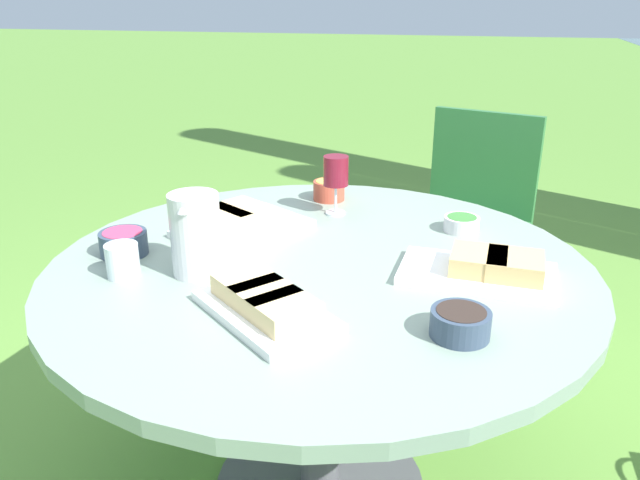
# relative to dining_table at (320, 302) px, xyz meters

# --- Properties ---
(dining_table) EXTENTS (1.34, 1.34, 0.71)m
(dining_table) POSITION_rel_dining_table_xyz_m (0.00, 0.00, 0.00)
(dining_table) COLOR #4C4C51
(dining_table) RESTS_ON ground_plane
(chair_near_right) EXTENTS (0.54, 0.55, 0.89)m
(chair_near_right) POSITION_rel_dining_table_xyz_m (-1.08, 0.36, -0.07)
(chair_near_right) COLOR #2D6B38
(chair_near_right) RESTS_ON ground_plane
(water_pitcher) EXTENTS (0.13, 0.12, 0.20)m
(water_pitcher) POSITION_rel_dining_table_xyz_m (0.13, -0.27, 0.21)
(water_pitcher) COLOR silver
(water_pitcher) RESTS_ON dining_table
(wine_glass) EXTENTS (0.07, 0.07, 0.18)m
(wine_glass) POSITION_rel_dining_table_xyz_m (-0.36, -0.04, 0.24)
(wine_glass) COLOR silver
(wine_glass) RESTS_ON dining_table
(platter_bread_main) EXTENTS (0.41, 0.37, 0.08)m
(platter_bread_main) POSITION_rel_dining_table_xyz_m (-0.13, -0.27, 0.14)
(platter_bread_main) COLOR white
(platter_bread_main) RESTS_ON dining_table
(platter_charcuterie) EXTENTS (0.34, 0.36, 0.06)m
(platter_charcuterie) POSITION_rel_dining_table_xyz_m (0.29, -0.05, 0.14)
(platter_charcuterie) COLOR white
(platter_charcuterie) RESTS_ON dining_table
(platter_sandwich_side) EXTENTS (0.22, 0.37, 0.07)m
(platter_sandwich_side) POSITION_rel_dining_table_xyz_m (0.00, 0.40, 0.14)
(platter_sandwich_side) COLOR white
(platter_sandwich_side) RESTS_ON dining_table
(bowl_fries) EXTENTS (0.10, 0.10, 0.06)m
(bowl_fries) POSITION_rel_dining_table_xyz_m (-0.49, -0.09, 0.14)
(bowl_fries) COLOR #B74733
(bowl_fries) RESTS_ON dining_table
(bowl_salad) EXTENTS (0.10, 0.10, 0.04)m
(bowl_salad) POSITION_rel_dining_table_xyz_m (-0.31, 0.33, 0.13)
(bowl_salad) COLOR silver
(bowl_salad) RESTS_ON dining_table
(bowl_olives) EXTENTS (0.12, 0.12, 0.06)m
(bowl_olives) POSITION_rel_dining_table_xyz_m (0.28, 0.35, 0.14)
(bowl_olives) COLOR #334256
(bowl_olives) RESTS_ON dining_table
(bowl_dip_red) EXTENTS (0.12, 0.12, 0.06)m
(bowl_dip_red) POSITION_rel_dining_table_xyz_m (0.07, -0.50, 0.14)
(bowl_dip_red) COLOR #334256
(bowl_dip_red) RESTS_ON dining_table
(cup_water_near) EXTENTS (0.08, 0.08, 0.08)m
(cup_water_near) POSITION_rel_dining_table_xyz_m (0.19, -0.43, 0.15)
(cup_water_near) COLOR silver
(cup_water_near) RESTS_ON dining_table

